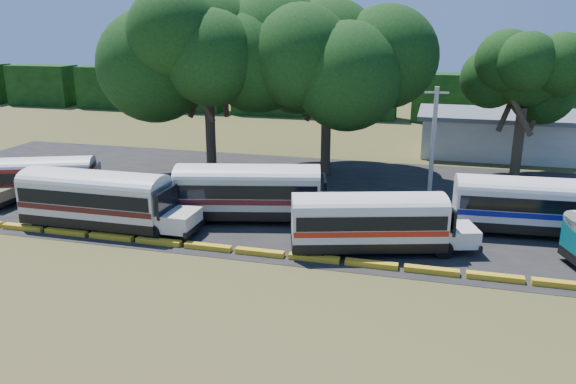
% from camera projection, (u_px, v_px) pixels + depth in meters
% --- Properties ---
extents(ground, '(160.00, 160.00, 0.00)m').
position_uv_depth(ground, '(227.00, 259.00, 29.70)').
color(ground, '#394617').
rests_on(ground, ground).
extents(asphalt_strip, '(64.00, 24.00, 0.02)m').
position_uv_depth(asphalt_strip, '(299.00, 196.00, 40.56)').
color(asphalt_strip, black).
rests_on(asphalt_strip, ground).
extents(curb, '(53.70, 0.45, 0.30)m').
position_uv_depth(curb, '(234.00, 250.00, 30.59)').
color(curb, yellow).
rests_on(curb, ground).
extents(terminal_building, '(19.00, 9.00, 4.00)m').
position_uv_depth(terminal_building, '(522.00, 134.00, 52.44)').
color(terminal_building, silver).
rests_on(terminal_building, ground).
extents(treeline_backdrop, '(130.00, 4.00, 6.00)m').
position_uv_depth(treeline_backdrop, '(358.00, 95.00, 73.26)').
color(treeline_backdrop, black).
rests_on(treeline_backdrop, ground).
extents(bus_red, '(9.54, 5.61, 3.08)m').
position_uv_depth(bus_red, '(41.00, 176.00, 39.21)').
color(bus_red, black).
rests_on(bus_red, ground).
extents(bus_cream_west, '(10.97, 2.81, 3.60)m').
position_uv_depth(bus_cream_west, '(99.00, 197.00, 33.56)').
color(bus_cream_west, black).
rests_on(bus_cream_west, ground).
extents(bus_cream_east, '(11.32, 5.17, 3.62)m').
position_uv_depth(bus_cream_east, '(252.00, 189.00, 35.03)').
color(bus_cream_east, black).
rests_on(bus_cream_east, ground).
extents(bus_white_red, '(10.35, 5.22, 3.31)m').
position_uv_depth(bus_white_red, '(372.00, 219.00, 30.19)').
color(bus_white_red, black).
rests_on(bus_white_red, ground).
extents(bus_white_blue, '(10.58, 3.25, 3.43)m').
position_uv_depth(bus_white_blue, '(534.00, 203.00, 32.75)').
color(bus_white_blue, black).
rests_on(bus_white_blue, ground).
extents(tree_west, '(11.51, 11.51, 14.73)m').
position_uv_depth(tree_west, '(207.00, 44.00, 43.21)').
color(tree_west, '#322519').
rests_on(tree_west, ground).
extents(tree_center, '(11.87, 11.87, 14.05)m').
position_uv_depth(tree_center, '(327.00, 54.00, 44.03)').
color(tree_center, '#322519').
rests_on(tree_center, ground).
extents(tree_east, '(7.17, 7.17, 11.01)m').
position_uv_depth(tree_east, '(526.00, 74.00, 43.23)').
color(tree_east, '#322519').
rests_on(tree_east, ground).
extents(utility_pole, '(1.60, 0.30, 7.97)m').
position_uv_depth(utility_pole, '(433.00, 144.00, 38.27)').
color(utility_pole, gray).
rests_on(utility_pole, ground).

